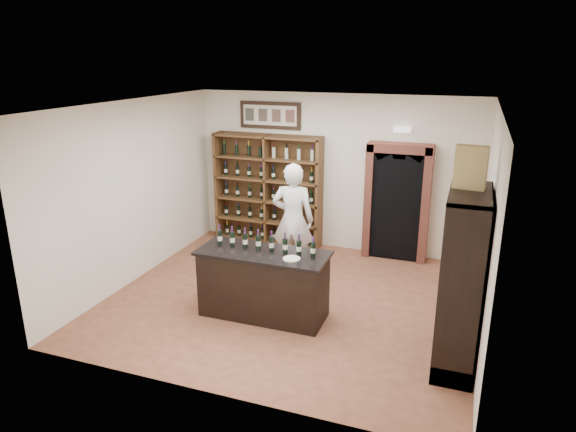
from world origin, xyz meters
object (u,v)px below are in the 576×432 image
object	(u,v)px
counter_bottle_0	(220,237)
side_cabinet	(462,307)
tasting_counter	(264,284)
wine_shelf	(268,189)
wine_crate	(471,167)
shopkeeper	(293,220)

from	to	relation	value
counter_bottle_0	side_cabinet	distance (m)	3.48
tasting_counter	counter_bottle_0	xyz separation A→B (m)	(-0.72, 0.07, 0.61)
tasting_counter	side_cabinet	size ratio (longest dim) A/B	0.85
side_cabinet	counter_bottle_0	bearing A→B (deg)	173.79
wine_shelf	tasting_counter	bearing A→B (deg)	-69.44
tasting_counter	wine_crate	xyz separation A→B (m)	(2.65, -0.17, 1.96)
counter_bottle_0	wine_crate	distance (m)	3.64
side_cabinet	tasting_counter	bearing A→B (deg)	173.72
shopkeeper	wine_crate	bearing A→B (deg)	139.82
shopkeeper	wine_crate	size ratio (longest dim) A/B	3.93
tasting_counter	shopkeeper	bearing A→B (deg)	93.81
side_cabinet	wine_crate	world-z (taller)	wine_crate
wine_shelf	tasting_counter	size ratio (longest dim) A/B	1.17
side_cabinet	wine_crate	xyz separation A→B (m)	(-0.07, 0.13, 1.70)
wine_crate	tasting_counter	bearing A→B (deg)	-175.26
tasting_counter	side_cabinet	xyz separation A→B (m)	(2.72, -0.30, 0.26)
side_cabinet	wine_crate	size ratio (longest dim) A/B	4.40
wine_shelf	counter_bottle_0	xyz separation A→B (m)	(0.38, -2.86, 0.01)
counter_bottle_0	shopkeeper	world-z (taller)	shopkeeper
side_cabinet	wine_crate	distance (m)	1.70
side_cabinet	wine_crate	bearing A→B (deg)	118.41
wine_shelf	shopkeeper	world-z (taller)	wine_shelf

